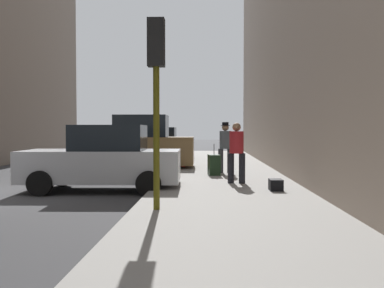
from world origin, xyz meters
name	(u,v)px	position (x,y,z in m)	size (l,w,h in m)	color
sidewalk	(229,194)	(6.00, 0.00, 0.07)	(4.00, 40.00, 0.15)	gray
parked_silver_sedan	(104,160)	(2.65, 0.93, 0.85)	(4.25, 2.16, 1.79)	#B7BABF
parked_bronze_suv	(138,145)	(2.65, 6.61, 1.03)	(4.62, 2.10, 2.25)	brown
parked_gray_coupe	(155,145)	(2.65, 12.14, 0.85)	(4.21, 2.08, 1.79)	slate
fire_hydrant	(183,158)	(4.45, 6.73, 0.50)	(0.42, 0.22, 0.70)	red
traffic_light	(156,72)	(4.50, -2.49, 2.76)	(0.32, 0.32, 3.60)	#514C0F
pedestrian_with_beanie	(225,145)	(6.08, 4.42, 1.14)	(0.52, 0.46, 1.78)	#333338
pedestrian_in_red_jacket	(237,150)	(6.28, 1.55, 1.10)	(0.53, 0.49, 1.71)	black
rolling_suitcase	(214,165)	(5.68, 3.69, 0.49)	(0.44, 0.61, 1.04)	black
duffel_bag	(276,185)	(7.17, 0.14, 0.29)	(0.32, 0.44, 0.28)	black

